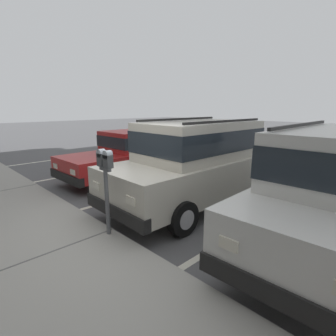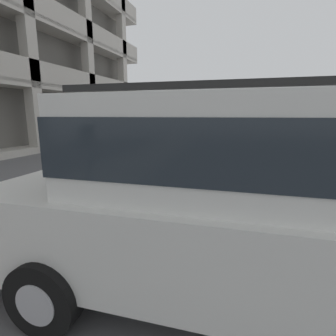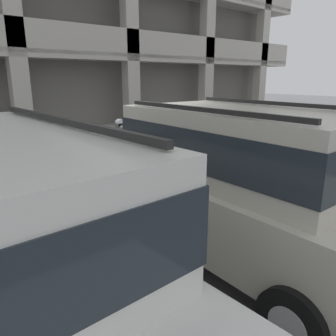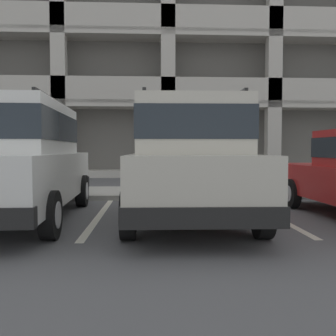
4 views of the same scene
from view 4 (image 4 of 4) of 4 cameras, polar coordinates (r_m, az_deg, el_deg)
ground_plane at (r=8.70m, az=1.55°, el=-5.43°), size 80.00×80.00×0.10m
sidewalk at (r=9.97m, az=0.97°, el=-3.73°), size 40.00×2.20×0.12m
parking_stall_lines at (r=7.62m, az=14.35°, el=-6.29°), size 12.71×4.80×0.01m
silver_suv at (r=6.41m, az=2.92°, el=1.82°), size 2.08×4.81×2.03m
red_sedan at (r=6.80m, az=-22.36°, el=1.67°), size 2.13×4.84×2.03m
parking_meter_near at (r=8.95m, az=0.78°, el=3.08°), size 0.35×0.12×1.50m
parking_garage at (r=22.19m, az=-0.74°, el=19.44°), size 32.00×10.00×16.25m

